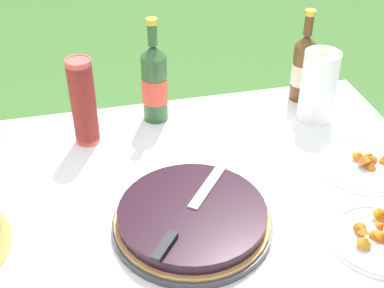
{
  "coord_description": "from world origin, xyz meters",
  "views": [
    {
      "loc": [
        -0.06,
        -1.01,
        1.63
      ],
      "look_at": [
        0.22,
        0.17,
        0.78
      ],
      "focal_mm": 50.0,
      "sensor_mm": 36.0,
      "label": 1
    }
  ],
  "objects_px": {
    "serving_knife": "(187,215)",
    "snack_plate_left": "(364,165)",
    "berry_tart": "(192,219)",
    "cider_bottle_green": "(155,83)",
    "cup_stack": "(83,102)",
    "paper_towel_roll": "(318,86)",
    "snack_plate_right": "(380,238)",
    "cider_bottle_amber": "(303,67)"
  },
  "relations": [
    {
      "from": "serving_knife",
      "to": "paper_towel_roll",
      "type": "xyz_separation_m",
      "value": [
        0.51,
        0.42,
        0.05
      ]
    },
    {
      "from": "cup_stack",
      "to": "paper_towel_roll",
      "type": "distance_m",
      "value": 0.71
    },
    {
      "from": "snack_plate_left",
      "to": "paper_towel_roll",
      "type": "xyz_separation_m",
      "value": [
        -0.03,
        0.28,
        0.1
      ]
    },
    {
      "from": "cup_stack",
      "to": "snack_plate_right",
      "type": "bearing_deg",
      "value": -42.21
    },
    {
      "from": "berry_tart",
      "to": "cider_bottle_amber",
      "type": "xyz_separation_m",
      "value": [
        0.49,
        0.52,
        0.09
      ]
    },
    {
      "from": "cup_stack",
      "to": "berry_tart",
      "type": "bearing_deg",
      "value": -63.04
    },
    {
      "from": "cider_bottle_green",
      "to": "snack_plate_left",
      "type": "distance_m",
      "value": 0.66
    },
    {
      "from": "serving_knife",
      "to": "cider_bottle_amber",
      "type": "distance_m",
      "value": 0.75
    },
    {
      "from": "cup_stack",
      "to": "cider_bottle_green",
      "type": "xyz_separation_m",
      "value": [
        0.22,
        0.08,
        -0.01
      ]
    },
    {
      "from": "cider_bottle_green",
      "to": "paper_towel_roll",
      "type": "bearing_deg",
      "value": -12.73
    },
    {
      "from": "berry_tart",
      "to": "paper_towel_roll",
      "type": "distance_m",
      "value": 0.64
    },
    {
      "from": "cup_stack",
      "to": "cider_bottle_amber",
      "type": "relative_size",
      "value": 0.86
    },
    {
      "from": "cup_stack",
      "to": "serving_knife",
      "type": "bearing_deg",
      "value": -66.12
    },
    {
      "from": "cup_stack",
      "to": "snack_plate_right",
      "type": "distance_m",
      "value": 0.87
    },
    {
      "from": "serving_knife",
      "to": "snack_plate_left",
      "type": "distance_m",
      "value": 0.56
    },
    {
      "from": "berry_tart",
      "to": "snack_plate_left",
      "type": "relative_size",
      "value": 1.63
    },
    {
      "from": "serving_knife",
      "to": "cider_bottle_amber",
      "type": "bearing_deg",
      "value": -4.75
    },
    {
      "from": "cup_stack",
      "to": "snack_plate_left",
      "type": "bearing_deg",
      "value": -22.97
    },
    {
      "from": "serving_knife",
      "to": "paper_towel_roll",
      "type": "relative_size",
      "value": 1.36
    },
    {
      "from": "cup_stack",
      "to": "paper_towel_roll",
      "type": "bearing_deg",
      "value": -2.6
    },
    {
      "from": "berry_tart",
      "to": "cider_bottle_green",
      "type": "distance_m",
      "value": 0.52
    },
    {
      "from": "paper_towel_roll",
      "to": "berry_tart",
      "type": "bearing_deg",
      "value": -141.07
    },
    {
      "from": "berry_tart",
      "to": "snack_plate_left",
      "type": "distance_m",
      "value": 0.53
    },
    {
      "from": "cider_bottle_amber",
      "to": "snack_plate_right",
      "type": "bearing_deg",
      "value": -96.42
    },
    {
      "from": "cider_bottle_amber",
      "to": "snack_plate_right",
      "type": "xyz_separation_m",
      "value": [
        -0.08,
        -0.67,
        -0.1
      ]
    },
    {
      "from": "berry_tart",
      "to": "cider_bottle_green",
      "type": "xyz_separation_m",
      "value": [
        0.0,
        0.51,
        0.1
      ]
    },
    {
      "from": "cider_bottle_amber",
      "to": "berry_tart",
      "type": "bearing_deg",
      "value": -133.42
    },
    {
      "from": "cider_bottle_amber",
      "to": "paper_towel_roll",
      "type": "height_order",
      "value": "cider_bottle_amber"
    },
    {
      "from": "serving_knife",
      "to": "paper_towel_roll",
      "type": "distance_m",
      "value": 0.66
    },
    {
      "from": "berry_tart",
      "to": "cup_stack",
      "type": "bearing_deg",
      "value": 116.96
    },
    {
      "from": "snack_plate_left",
      "to": "snack_plate_right",
      "type": "relative_size",
      "value": 1.0
    },
    {
      "from": "serving_knife",
      "to": "cider_bottle_green",
      "type": "relative_size",
      "value": 0.93
    },
    {
      "from": "berry_tart",
      "to": "serving_knife",
      "type": "height_order",
      "value": "serving_knife"
    },
    {
      "from": "cup_stack",
      "to": "paper_towel_roll",
      "type": "height_order",
      "value": "cup_stack"
    },
    {
      "from": "cider_bottle_amber",
      "to": "paper_towel_roll",
      "type": "relative_size",
      "value": 1.37
    },
    {
      "from": "snack_plate_left",
      "to": "berry_tart",
      "type": "bearing_deg",
      "value": -167.18
    },
    {
      "from": "berry_tart",
      "to": "snack_plate_right",
      "type": "height_order",
      "value": "berry_tart"
    },
    {
      "from": "snack_plate_right",
      "to": "paper_towel_roll",
      "type": "xyz_separation_m",
      "value": [
        0.07,
        0.54,
        0.1
      ]
    },
    {
      "from": "cider_bottle_amber",
      "to": "snack_plate_right",
      "type": "height_order",
      "value": "cider_bottle_amber"
    },
    {
      "from": "berry_tart",
      "to": "cider_bottle_amber",
      "type": "distance_m",
      "value": 0.72
    },
    {
      "from": "berry_tart",
      "to": "serving_knife",
      "type": "bearing_deg",
      "value": -128.47
    },
    {
      "from": "cup_stack",
      "to": "cider_bottle_amber",
      "type": "bearing_deg",
      "value": 7.35
    }
  ]
}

